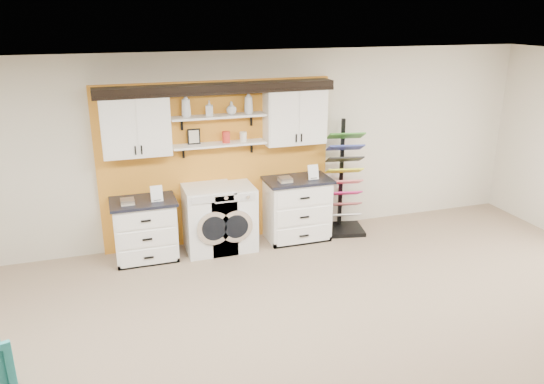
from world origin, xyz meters
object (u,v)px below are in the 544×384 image
object	(u,v)px
washer	(209,219)
sample_rack	(343,198)
base_cabinet_left	(145,229)
base_cabinet_right	(297,209)
dryer	(230,217)

from	to	relation	value
washer	sample_rack	xyz separation A→B (m)	(2.13, 0.04, 0.07)
base_cabinet_left	base_cabinet_right	size ratio (longest dim) A/B	0.91
washer	base_cabinet_right	bearing A→B (deg)	0.14
dryer	washer	bearing A→B (deg)	180.00
washer	dryer	distance (m)	0.31
base_cabinet_left	dryer	xyz separation A→B (m)	(1.22, -0.00, 0.04)
base_cabinet_right	dryer	distance (m)	1.04
washer	dryer	size ratio (longest dim) A/B	1.03
base_cabinet_right	sample_rack	distance (m)	0.78
base_cabinet_left	dryer	bearing A→B (deg)	-0.16
base_cabinet_left	sample_rack	bearing A→B (deg)	0.69
base_cabinet_left	washer	distance (m)	0.91
washer	dryer	world-z (taller)	washer
base_cabinet_left	sample_rack	size ratio (longest dim) A/B	0.50
dryer	sample_rack	bearing A→B (deg)	1.27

